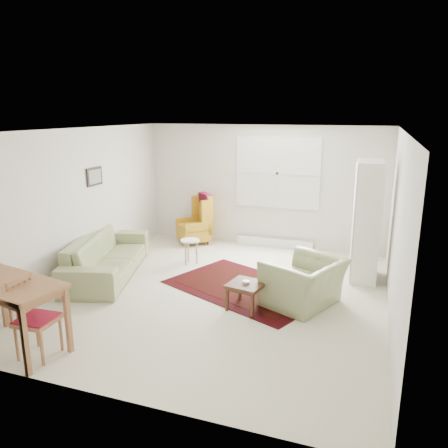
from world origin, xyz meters
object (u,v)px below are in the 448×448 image
(sofa, at_px, (107,248))
(armchair, at_px, (304,278))
(coffee_table, at_px, (246,296))
(stool, at_px, (190,251))
(wingback_chair, at_px, (194,219))
(desk_chair, at_px, (37,318))
(desk, at_px, (13,316))
(cabinet, at_px, (367,221))

(sofa, distance_m, armchair, 3.41)
(coffee_table, relative_size, stool, 1.02)
(wingback_chair, bearing_deg, desk_chair, -42.93)
(armchair, xyz_separation_m, stool, (-2.28, 1.09, -0.18))
(sofa, height_order, desk, sofa)
(cabinet, relative_size, desk, 1.47)
(sofa, xyz_separation_m, wingback_chair, (0.68, 2.20, 0.06))
(stool, xyz_separation_m, cabinet, (3.06, 0.31, 0.76))
(sofa, relative_size, desk_chair, 2.50)
(stool, distance_m, desk_chair, 3.52)
(sofa, xyz_separation_m, desk_chair, (0.75, -2.50, -0.00))
(wingback_chair, relative_size, desk_chair, 1.13)
(desk, bearing_deg, armchair, 37.85)
(desk_chair, bearing_deg, sofa, 13.99)
(sofa, bearing_deg, coffee_table, -117.41)
(desk, bearing_deg, desk_chair, -4.58)
(coffee_table, relative_size, desk, 0.35)
(coffee_table, height_order, cabinet, cabinet)
(wingback_chair, relative_size, stool, 2.30)
(wingback_chair, height_order, stool, wingback_chair)
(sofa, height_order, cabinet, cabinet)
(sofa, distance_m, stool, 1.52)
(armchair, distance_m, coffee_table, 0.89)
(stool, height_order, desk, desk)
(wingback_chair, distance_m, cabinet, 3.65)
(wingback_chair, relative_size, desk, 0.80)
(sofa, bearing_deg, desk, 171.77)
(wingback_chair, xyz_separation_m, coffee_table, (1.97, -2.71, -0.34))
(armchair, bearing_deg, sofa, -67.70)
(armchair, xyz_separation_m, cabinet, (0.78, 1.40, 0.58))
(wingback_chair, xyz_separation_m, stool, (0.44, -1.21, -0.30))
(armchair, relative_size, desk_chair, 1.12)
(coffee_table, bearing_deg, desk_chair, -133.59)
(coffee_table, height_order, desk, desk)
(sofa, xyz_separation_m, desk, (0.36, -2.47, -0.05))
(cabinet, bearing_deg, coffee_table, -134.41)
(armchair, height_order, cabinet, cabinet)
(sofa, bearing_deg, wingback_chair, -33.76)
(wingback_chair, bearing_deg, armchair, 6.04)
(desk, bearing_deg, sofa, 98.31)
(wingback_chair, xyz_separation_m, cabinet, (3.50, -0.90, 0.46))
(armchair, bearing_deg, wingback_chair, -106.14)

